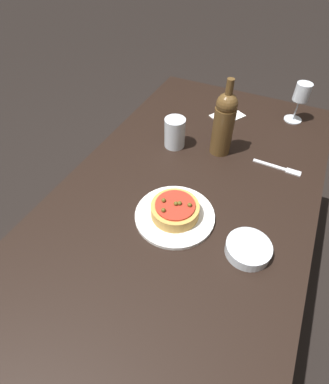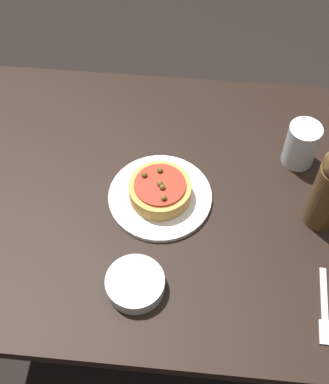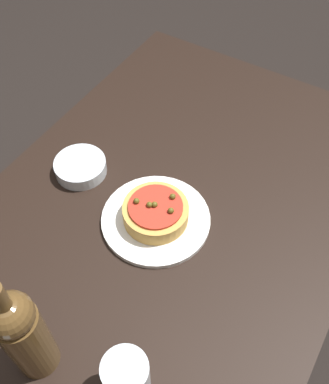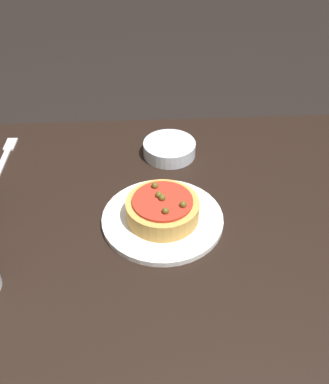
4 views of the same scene
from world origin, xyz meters
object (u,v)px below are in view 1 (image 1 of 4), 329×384
Objects in this scene: pizza at (175,210)px; side_bowl at (248,249)px; fork at (280,168)px; water_cup at (175,133)px; dining_table at (185,208)px; dinner_plate at (175,215)px; wine_glass at (301,95)px; wine_bottle at (224,123)px.

side_bowl is at bearing 83.03° from pizza.
water_cup is at bearing -172.47° from fork.
dining_table is 0.15m from dinner_plate.
water_cup is at bearing -146.76° from dining_table.
dinner_plate is at bearing -122.21° from fork.
water_cup is 0.54m from side_bowl.
water_cup is 0.42m from fork.
wine_glass reaches higher than water_cup.
wine_glass is at bearing 134.73° from water_cup.
pizza is 1.26× the size of water_cup.
dining_table is 6.15× the size of dinner_plate.
wine_glass is at bearing 157.77° from dining_table.
wine_bottle is 0.27m from fork.
water_cup is at bearing -45.27° from wine_glass.
pizza is 0.88× the size of wine_glass.
water_cup is (-0.22, -0.15, 0.14)m from dining_table.
wine_glass reaches higher than side_bowl.
fork is at bearing 177.87° from side_bowl.
water_cup is (0.40, -0.40, -0.06)m from wine_glass.
wine_glass is at bearing 161.53° from dinner_plate.
pizza is 0.40m from wine_bottle.
wine_glass is 0.58× the size of wine_bottle.
dining_table is at bearing -120.03° from side_bowl.
wine_glass reaches higher than fork.
dinner_plate is at bearing 24.55° from water_cup.
pizza is 1.16× the size of side_bowl.
wine_bottle is 2.47× the size of water_cup.
dining_table is at bearing -22.23° from wine_glass.
dinner_plate is 0.24m from side_bowl.
water_cup is 0.68× the size of fork.
wine_bottle is 1.67× the size of fork.
side_bowl is 0.41m from fork.
fork is at bearing 95.58° from water_cup.
fork is (-0.41, 0.02, -0.01)m from side_bowl.
dinner_plate is (0.12, 0.01, 0.09)m from dining_table.
water_cup is (0.04, -0.18, -0.07)m from wine_bottle.
dinner_plate is at bearing -18.47° from wine_glass.
wine_bottle reaches higher than fork.
wine_glass is (-0.74, 0.25, 0.12)m from dinner_plate.
dinner_plate is 0.79m from wine_glass.
fork is (-0.04, 0.41, -0.06)m from water_cup.
pizza is 0.37m from water_cup.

